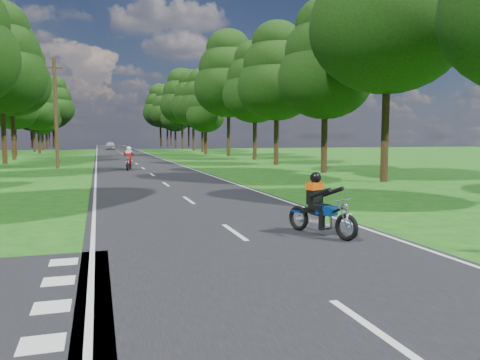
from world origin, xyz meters
name	(u,v)px	position (x,y,z in m)	size (l,w,h in m)	color
ground	(262,252)	(0.00, 0.00, 0.00)	(160.00, 160.00, 0.00)	#164F12
main_road	(125,156)	(0.00, 50.00, 0.01)	(7.00, 140.00, 0.02)	black
road_markings	(125,156)	(-0.14, 48.13, 0.02)	(7.40, 140.00, 0.01)	silver
treeline	(130,95)	(1.43, 60.06, 8.25)	(40.00, 115.35, 14.78)	black
telegraph_pole	(56,113)	(-6.00, 28.00, 4.07)	(1.20, 0.26, 8.00)	#382616
rider_near_blue	(322,204)	(1.86, 1.07, 0.77)	(0.60, 1.79, 1.49)	navy
rider_far_red	(129,158)	(-1.10, 24.51, 0.83)	(0.65, 1.95, 1.63)	#A90D13
distant_car	(110,146)	(-0.99, 77.42, 0.73)	(1.69, 4.19, 1.43)	silver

